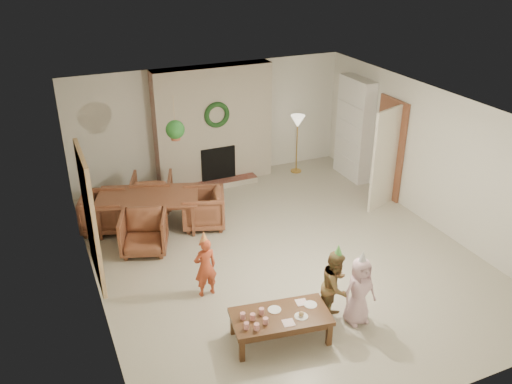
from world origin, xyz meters
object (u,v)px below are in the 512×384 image
dining_chair_near (144,233)px  dining_table (149,212)px  dining_chair_far (152,192)px  child_plaid (336,286)px  dining_chair_left (104,212)px  coffee_table_top (281,317)px  child_red (205,267)px  dining_chair_right (203,209)px  child_pink (359,291)px

dining_chair_near → dining_table: bearing=90.0°
dining_table → dining_chair_far: 0.79m
dining_table → child_plaid: size_ratio=1.67×
dining_chair_near → dining_chair_left: same height
dining_chair_far → coffee_table_top: 4.45m
child_red → child_plaid: bearing=135.3°
coffee_table_top → dining_table: bearing=112.6°
dining_table → dining_chair_left: dining_chair_left is taller
dining_chair_right → child_red: (-0.64, -2.01, 0.13)m
child_red → child_pink: 2.24m
dining_chair_far → child_plaid: child_plaid is taller
dining_table → dining_chair_right: dining_chair_right is taller
dining_table → child_red: size_ratio=1.89×
dining_table → dining_chair_near: 0.79m
dining_chair_left → child_red: bearing=-139.0°
child_pink → coffee_table_top: bearing=173.0°
dining_chair_near → dining_chair_left: bearing=135.0°
dining_chair_left → child_pink: bearing=-126.4°
child_plaid → dining_chair_far: bearing=72.2°
dining_table → dining_chair_right: size_ratio=2.34×
child_red → child_plaid: child_plaid is taller
child_plaid → child_red: bearing=102.7°
dining_chair_left → child_red: size_ratio=0.81×
child_red → child_pink: size_ratio=0.94×
dining_chair_right → child_plaid: 3.35m
dining_table → child_plaid: bearing=-44.8°
child_red → dining_chair_near: bearing=-74.9°
child_red → dining_table: bearing=-87.0°
dining_chair_near → dining_chair_right: bearing=38.7°
child_red → dining_chair_far: bearing=-93.5°
coffee_table_top → child_red: size_ratio=1.35×
dining_table → dining_chair_left: (-0.75, 0.26, 0.03)m
dining_chair_near → child_pink: 3.77m
child_pink → dining_chair_far: bearing=109.3°
dining_chair_near → child_red: 1.68m
dining_chair_far → dining_chair_left: 1.12m
dining_chair_near → coffee_table_top: (1.14, -2.91, 0.02)m
child_red → child_pink: (1.72, -1.43, 0.03)m
dining_table → coffee_table_top: (0.88, -3.66, 0.05)m
dining_chair_right → child_red: 2.11m
dining_chair_left → child_plaid: 4.58m
dining_chair_left → coffee_table_top: size_ratio=0.60×
dining_table → dining_chair_far: (0.26, 0.75, 0.03)m
child_plaid → child_pink: 0.32m
dining_chair_left → dining_chair_near: bearing=-135.0°
dining_table → child_plaid: child_plaid is taller
dining_chair_left → dining_chair_right: size_ratio=1.00×
dining_table → coffee_table_top: bearing=-57.5°
dining_chair_right → child_plaid: size_ratio=0.71×
dining_table → child_red: child_red is taller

